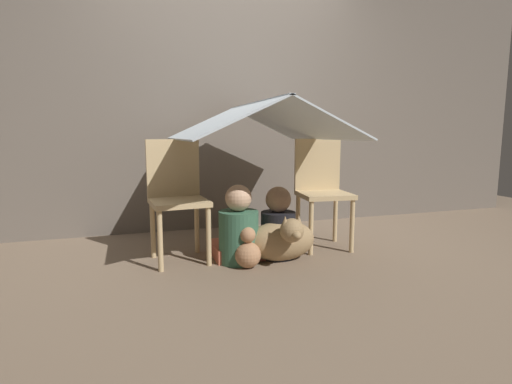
{
  "coord_description": "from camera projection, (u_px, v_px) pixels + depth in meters",
  "views": [
    {
      "loc": [
        -0.91,
        -2.75,
        0.91
      ],
      "look_at": [
        0.0,
        0.09,
        0.48
      ],
      "focal_mm": 28.0,
      "sensor_mm": 36.0,
      "label": 1
    }
  ],
  "objects": [
    {
      "name": "wall_back",
      "position": [
        225.0,
        99.0,
        3.83
      ],
      "size": [
        7.0,
        0.05,
        2.5
      ],
      "color": "#6B6056",
      "rests_on": "ground_plane"
    },
    {
      "name": "sheet_canopy",
      "position": [
        256.0,
        121.0,
        2.93
      ],
      "size": [
        1.16,
        1.37,
        0.27
      ],
      "color": "silver"
    },
    {
      "name": "ground_plane",
      "position": [
        259.0,
        257.0,
        3.0
      ],
      "size": [
        8.8,
        8.8,
        0.0
      ],
      "primitive_type": "plane",
      "color": "#7A6651"
    },
    {
      "name": "plush_toy",
      "position": [
        248.0,
        251.0,
        2.75
      ],
      "size": [
        0.18,
        0.18,
        0.29
      ],
      "color": "tan",
      "rests_on": "ground_plane"
    },
    {
      "name": "dog",
      "position": [
        283.0,
        239.0,
        2.88
      ],
      "size": [
        0.51,
        0.43,
        0.37
      ],
      "color": "#9E7F56",
      "rests_on": "ground_plane"
    },
    {
      "name": "floor_cushion",
      "position": [
        243.0,
        249.0,
        3.05
      ],
      "size": [
        0.47,
        0.38,
        0.1
      ],
      "color": "#CC664C",
      "rests_on": "ground_plane"
    },
    {
      "name": "chair_right",
      "position": [
        322.0,
        187.0,
        3.25
      ],
      "size": [
        0.43,
        0.43,
        0.88
      ],
      "rotation": [
        0.0,
        0.0,
        -0.11
      ],
      "color": "#D1B27F",
      "rests_on": "ground_plane"
    },
    {
      "name": "chair_left",
      "position": [
        177.0,
        194.0,
        2.9
      ],
      "size": [
        0.42,
        0.42,
        0.88
      ],
      "rotation": [
        0.0,
        0.0,
        0.08
      ],
      "color": "#D1B27F",
      "rests_on": "ground_plane"
    },
    {
      "name": "person_front",
      "position": [
        239.0,
        230.0,
        2.85
      ],
      "size": [
        0.29,
        0.29,
        0.56
      ],
      "color": "#38664C",
      "rests_on": "ground_plane"
    },
    {
      "name": "person_second",
      "position": [
        278.0,
        227.0,
        2.97
      ],
      "size": [
        0.26,
        0.26,
        0.54
      ],
      "color": "black",
      "rests_on": "ground_plane"
    }
  ]
}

